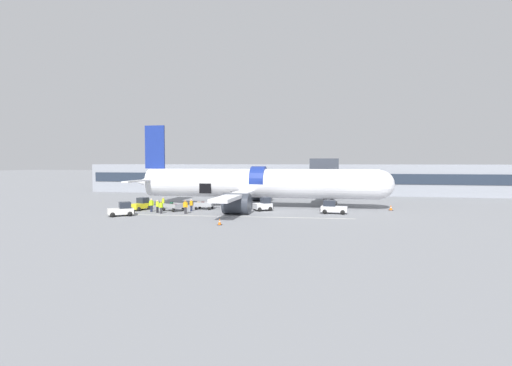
{
  "coord_description": "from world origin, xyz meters",
  "views": [
    {
      "loc": [
        9.09,
        -50.72,
        6.3
      ],
      "look_at": [
        -1.66,
        3.16,
        3.46
      ],
      "focal_mm": 28.0,
      "sensor_mm": 36.0,
      "label": 1
    }
  ],
  "objects_px": {
    "airplane": "(256,184)",
    "ground_crew_supervisor": "(191,205)",
    "ground_crew_loader_a": "(151,205)",
    "baggage_tug_spare": "(141,205)",
    "ground_crew_loader_b": "(157,206)",
    "baggage_cart_loading": "(174,207)",
    "ground_crew_helper": "(161,207)",
    "baggage_tug_lead": "(122,210)",
    "baggage_tug_mid": "(333,208)",
    "baggage_tug_rear": "(263,205)",
    "baggage_cart_queued": "(205,206)",
    "ground_crew_marshal": "(163,203)",
    "ground_crew_driver": "(185,206)"
  },
  "relations": [
    {
      "from": "airplane",
      "to": "baggage_cart_loading",
      "type": "xyz_separation_m",
      "value": [
        -9.48,
        -6.8,
        -2.74
      ]
    },
    {
      "from": "baggage_tug_spare",
      "to": "baggage_tug_lead",
      "type": "bearing_deg",
      "value": -84.09
    },
    {
      "from": "baggage_cart_queued",
      "to": "ground_crew_driver",
      "type": "xyz_separation_m",
      "value": [
        -0.75,
        -5.13,
        0.42
      ]
    },
    {
      "from": "airplane",
      "to": "baggage_cart_loading",
      "type": "bearing_deg",
      "value": -144.34
    },
    {
      "from": "baggage_tug_rear",
      "to": "ground_crew_loader_b",
      "type": "bearing_deg",
      "value": -159.55
    },
    {
      "from": "ground_crew_loader_a",
      "to": "ground_crew_marshal",
      "type": "distance_m",
      "value": 3.2
    },
    {
      "from": "ground_crew_supervisor",
      "to": "baggage_tug_mid",
      "type": "bearing_deg",
      "value": 3.33
    },
    {
      "from": "baggage_tug_rear",
      "to": "ground_crew_loader_a",
      "type": "relative_size",
      "value": 1.61
    },
    {
      "from": "baggage_tug_lead",
      "to": "ground_crew_loader_a",
      "type": "xyz_separation_m",
      "value": [
        1.64,
        4.35,
        0.2
      ]
    },
    {
      "from": "baggage_tug_lead",
      "to": "baggage_tug_mid",
      "type": "distance_m",
      "value": 25.34
    },
    {
      "from": "baggage_tug_spare",
      "to": "ground_crew_marshal",
      "type": "bearing_deg",
      "value": 34.04
    },
    {
      "from": "baggage_tug_spare",
      "to": "ground_crew_supervisor",
      "type": "distance_m",
      "value": 7.01
    },
    {
      "from": "ground_crew_driver",
      "to": "ground_crew_marshal",
      "type": "height_order",
      "value": "ground_crew_driver"
    },
    {
      "from": "ground_crew_loader_b",
      "to": "ground_crew_marshal",
      "type": "xyz_separation_m",
      "value": [
        -0.97,
        3.87,
        -0.0
      ]
    },
    {
      "from": "airplane",
      "to": "baggage_tug_rear",
      "type": "bearing_deg",
      "value": -65.95
    },
    {
      "from": "airplane",
      "to": "baggage_cart_loading",
      "type": "relative_size",
      "value": 10.51
    },
    {
      "from": "baggage_tug_mid",
      "to": "ground_crew_loader_a",
      "type": "bearing_deg",
      "value": -173.29
    },
    {
      "from": "baggage_tug_lead",
      "to": "baggage_tug_mid",
      "type": "bearing_deg",
      "value": 16.09
    },
    {
      "from": "ground_crew_loader_b",
      "to": "ground_crew_helper",
      "type": "relative_size",
      "value": 1.04
    },
    {
      "from": "ground_crew_driver",
      "to": "ground_crew_marshal",
      "type": "bearing_deg",
      "value": 138.77
    },
    {
      "from": "baggage_tug_lead",
      "to": "ground_crew_marshal",
      "type": "height_order",
      "value": "baggage_tug_lead"
    },
    {
      "from": "baggage_tug_lead",
      "to": "baggage_cart_queued",
      "type": "bearing_deg",
      "value": 48.89
    },
    {
      "from": "baggage_tug_spare",
      "to": "ground_crew_supervisor",
      "type": "height_order",
      "value": "baggage_tug_spare"
    },
    {
      "from": "baggage_tug_mid",
      "to": "baggage_cart_queued",
      "type": "distance_m",
      "value": 17.04
    },
    {
      "from": "baggage_tug_lead",
      "to": "ground_crew_driver",
      "type": "distance_m",
      "value": 7.41
    },
    {
      "from": "airplane",
      "to": "ground_crew_supervisor",
      "type": "bearing_deg",
      "value": -137.23
    },
    {
      "from": "baggage_tug_rear",
      "to": "ground_crew_marshal",
      "type": "xyz_separation_m",
      "value": [
        -13.62,
        -0.85,
        0.11
      ]
    },
    {
      "from": "ground_crew_helper",
      "to": "baggage_cart_queued",
      "type": "bearing_deg",
      "value": 54.87
    },
    {
      "from": "baggage_cart_loading",
      "to": "ground_crew_driver",
      "type": "xyz_separation_m",
      "value": [
        2.55,
        -2.48,
        0.4
      ]
    },
    {
      "from": "airplane",
      "to": "ground_crew_driver",
      "type": "height_order",
      "value": "airplane"
    },
    {
      "from": "airplane",
      "to": "ground_crew_loader_b",
      "type": "height_order",
      "value": "airplane"
    },
    {
      "from": "baggage_tug_rear",
      "to": "ground_crew_supervisor",
      "type": "xyz_separation_m",
      "value": [
        -9.03,
        -2.41,
        0.08
      ]
    },
    {
      "from": "airplane",
      "to": "ground_crew_marshal",
      "type": "relative_size",
      "value": 23.11
    },
    {
      "from": "airplane",
      "to": "baggage_tug_mid",
      "type": "height_order",
      "value": "airplane"
    },
    {
      "from": "baggage_tug_rear",
      "to": "ground_crew_marshal",
      "type": "relative_size",
      "value": 1.72
    },
    {
      "from": "baggage_cart_queued",
      "to": "ground_crew_marshal",
      "type": "bearing_deg",
      "value": -170.73
    },
    {
      "from": "ground_crew_loader_b",
      "to": "baggage_cart_loading",
      "type": "bearing_deg",
      "value": 58.54
    },
    {
      "from": "airplane",
      "to": "ground_crew_marshal",
      "type": "bearing_deg",
      "value": -156.72
    },
    {
      "from": "baggage_tug_rear",
      "to": "baggage_tug_spare",
      "type": "distance_m",
      "value": 16.22
    },
    {
      "from": "ground_crew_loader_a",
      "to": "baggage_tug_spare",
      "type": "bearing_deg",
      "value": 145.25
    },
    {
      "from": "ground_crew_supervisor",
      "to": "ground_crew_marshal",
      "type": "relative_size",
      "value": 0.97
    },
    {
      "from": "ground_crew_loader_b",
      "to": "ground_crew_helper",
      "type": "height_order",
      "value": "ground_crew_loader_b"
    },
    {
      "from": "ground_crew_loader_a",
      "to": "ground_crew_marshal",
      "type": "height_order",
      "value": "ground_crew_loader_a"
    },
    {
      "from": "ground_crew_supervisor",
      "to": "ground_crew_marshal",
      "type": "bearing_deg",
      "value": 161.18
    },
    {
      "from": "airplane",
      "to": "ground_crew_loader_a",
      "type": "xyz_separation_m",
      "value": [
        -11.91,
        -8.24,
        -2.35
      ]
    },
    {
      "from": "baggage_cart_loading",
      "to": "ground_crew_loader_a",
      "type": "xyz_separation_m",
      "value": [
        -2.43,
        -1.44,
        0.39
      ]
    },
    {
      "from": "baggage_cart_queued",
      "to": "ground_crew_loader_b",
      "type": "height_order",
      "value": "ground_crew_loader_b"
    },
    {
      "from": "baggage_tug_mid",
      "to": "ground_crew_supervisor",
      "type": "height_order",
      "value": "baggage_tug_mid"
    },
    {
      "from": "airplane",
      "to": "ground_crew_supervisor",
      "type": "distance_m",
      "value": 10.04
    },
    {
      "from": "ground_crew_loader_a",
      "to": "ground_crew_helper",
      "type": "xyz_separation_m",
      "value": [
        1.92,
        -1.32,
        -0.09
      ]
    }
  ]
}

